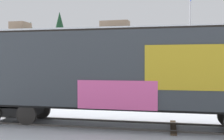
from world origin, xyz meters
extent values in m
plane|color=silver|center=(0.00, 0.00, 0.00)|extent=(260.00, 260.00, 0.00)
cube|color=#4C4742|center=(-0.65, -0.72, 0.04)|extent=(59.98, 1.68, 0.08)
cube|color=#4C4742|center=(-0.61, 0.72, 0.04)|extent=(59.98, 1.68, 0.08)
cube|color=#423323|center=(1.36, -0.05, 0.04)|extent=(0.31, 2.51, 0.07)
cube|color=#33383D|center=(-0.63, 0.00, 2.48)|extent=(14.94, 3.36, 2.99)
cube|color=#2D2823|center=(-0.63, 0.00, 4.09)|extent=(14.13, 0.77, 0.24)
cube|color=#B2931E|center=(1.90, -1.57, 2.55)|extent=(3.27, 0.12, 1.65)
cube|color=#CC4C8C|center=(-0.80, -1.50, 1.50)|extent=(3.08, 0.11, 1.10)
cube|color=black|center=(-0.63, 0.00, 0.88)|extent=(14.61, 2.02, 0.20)
cube|color=black|center=(-5.77, 0.14, 0.51)|extent=(2.13, 1.39, 0.36)
cylinder|color=black|center=(-6.60, 0.88, 0.46)|extent=(0.92, 0.14, 0.92)
cylinder|color=black|center=(-4.94, -0.61, 0.46)|extent=(0.92, 0.14, 0.92)
cylinder|color=black|center=(-4.90, 0.83, 0.46)|extent=(0.92, 0.14, 0.92)
cylinder|color=silver|center=(2.90, 9.02, 4.03)|extent=(0.12, 0.12, 8.06)
cube|color=silver|center=(0.00, 64.01, 5.34)|extent=(130.86, 35.02, 10.69)
cube|color=#8C725B|center=(-10.23, 53.50, 11.77)|extent=(7.08, 3.75, 2.17)
cube|color=#8C725B|center=(-34.77, 53.50, 11.94)|extent=(4.36, 4.51, 2.51)
cone|color=#193D23|center=(-23.27, 51.10, 12.89)|extent=(2.20, 2.20, 4.40)
cone|color=#193D23|center=(-34.12, 57.88, 12.36)|extent=(1.67, 1.67, 3.35)
cube|color=#B7BABF|center=(-4.77, 6.52, 0.65)|extent=(4.59, 2.03, 0.66)
cube|color=#2D333D|center=(-4.84, 6.52, 1.33)|extent=(2.42, 1.77, 0.69)
cylinder|color=black|center=(-3.20, 7.36, 0.32)|extent=(0.65, 0.24, 0.64)
cylinder|color=black|center=(-3.27, 5.58, 0.32)|extent=(0.65, 0.24, 0.64)
cylinder|color=black|center=(-6.28, 7.47, 0.32)|extent=(0.65, 0.24, 0.64)
cylinder|color=black|center=(-6.34, 5.69, 0.32)|extent=(0.65, 0.24, 0.64)
cube|color=black|center=(1.66, 6.83, 0.64)|extent=(4.71, 2.23, 0.64)
cube|color=#2D333D|center=(1.46, 6.84, 1.29)|extent=(2.25, 1.84, 0.65)
cylinder|color=black|center=(3.29, 7.58, 0.32)|extent=(0.66, 0.27, 0.64)
cylinder|color=black|center=(3.14, 5.82, 0.32)|extent=(0.66, 0.27, 0.64)
cylinder|color=black|center=(0.19, 7.83, 0.32)|extent=(0.66, 0.27, 0.64)
cylinder|color=black|center=(0.04, 6.08, 0.32)|extent=(0.66, 0.27, 0.64)
camera|label=1|loc=(0.88, -11.71, 2.70)|focal=44.13mm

